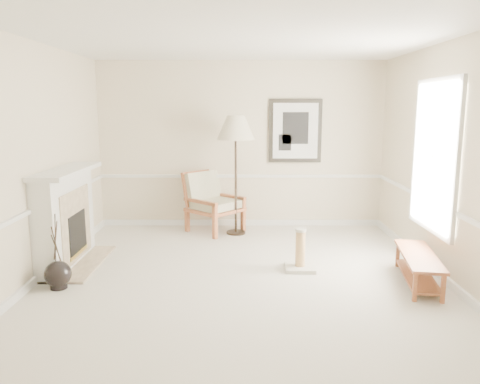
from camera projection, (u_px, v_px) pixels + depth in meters
The scene contains 8 objects.
ground at pixel (241, 280), 5.78m from camera, with size 5.50×5.50×0.00m, color silver.
room at pixel (252, 128), 5.53m from camera, with size 5.04×5.54×2.92m.
fireplace at pixel (66, 218), 6.26m from camera, with size 0.64×1.64×1.31m.
floor_vase at pixel (58, 275), 5.49m from camera, with size 0.31×0.31×0.91m.
armchair at pixel (210, 199), 8.04m from camera, with size 1.13×1.12×1.02m.
floor_lamp at pixel (236, 131), 7.61m from camera, with size 0.79×0.79×1.98m.
bench at pixel (418, 264), 5.65m from camera, with size 0.58×1.32×0.36m.
scratching_post at pixel (300, 257), 6.13m from camera, with size 0.41×0.41×0.56m.
Camera 1 is at (0.00, -5.50, 2.11)m, focal length 35.00 mm.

